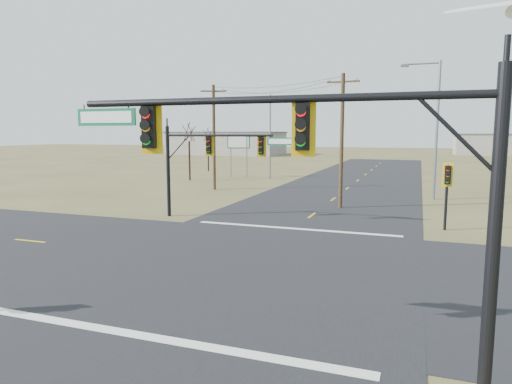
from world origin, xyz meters
TOP-DOWN VIEW (x-y plane):
  - ground at (0.00, 0.00)m, footprint 320.00×320.00m
  - road_ew at (0.00, 0.00)m, footprint 160.00×14.00m
  - road_ns at (0.00, 0.00)m, footprint 14.00×160.00m
  - stop_bar_near at (0.00, -7.50)m, footprint 12.00×0.40m
  - stop_bar_far at (0.00, 7.50)m, footprint 12.00×0.40m
  - mast_arm_near at (4.34, -7.50)m, footprint 10.34×0.54m
  - mast_arm_far at (-5.65, 8.73)m, footprint 8.82×0.57m
  - pedestal_signal_ne at (8.17, 10.01)m, footprint 0.58×0.50m
  - utility_pole_near at (1.25, 15.90)m, footprint 2.39×0.30m
  - utility_pole_far at (-12.21, 22.89)m, footprint 2.36×0.94m
  - highway_sign at (-14.61, 35.30)m, footprint 2.80×0.71m
  - streetlight_a at (7.64, 22.85)m, footprint 3.17×0.44m
  - streetlight_c at (-10.21, 35.06)m, footprint 2.82×0.42m
  - bare_tree_a at (-18.68, 29.96)m, footprint 3.12×3.12m
  - bare_tree_b at (-22.08, 42.12)m, footprint 2.81×2.81m
  - warehouse_left at (-40.00, 90.00)m, footprint 28.00×14.00m
  - warehouse_mid at (25.00, 110.00)m, footprint 20.00×12.00m

SIDE VIEW (x-z plane):
  - ground at x=0.00m, z-range 0.00..0.00m
  - road_ew at x=0.00m, z-range 0.00..0.02m
  - road_ns at x=0.00m, z-range 0.00..0.02m
  - stop_bar_near at x=0.00m, z-range 0.03..0.03m
  - stop_bar_far at x=0.00m, z-range 0.03..0.03m
  - warehouse_mid at x=25.00m, z-range 0.00..5.00m
  - warehouse_left at x=-40.00m, z-range 0.00..5.50m
  - pedestal_signal_ne at x=8.17m, z-range 0.94..4.83m
  - highway_sign at x=-14.61m, z-range 1.16..6.52m
  - mast_arm_far at x=-5.65m, z-range 1.35..7.32m
  - mast_arm_near at x=4.34m, z-range 1.58..8.47m
  - utility_pole_near at x=1.25m, z-range 0.18..9.93m
  - utility_pole_far at x=-12.21m, z-range 0.18..10.25m
  - bare_tree_b at x=-22.08m, z-range 2.00..8.69m
  - bare_tree_a at x=-18.68m, z-range 2.08..9.23m
  - streetlight_c at x=-10.21m, z-range 0.62..10.69m
  - streetlight_a at x=7.64m, z-range 0.70..12.01m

